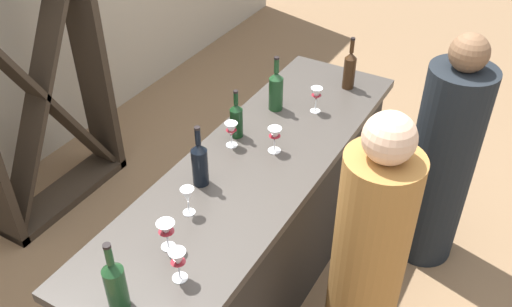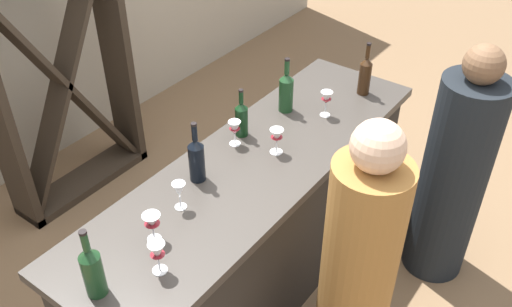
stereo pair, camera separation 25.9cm
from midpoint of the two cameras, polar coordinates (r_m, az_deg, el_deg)
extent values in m
plane|color=#846647|center=(3.54, 2.15, -13.70)|extent=(12.00, 12.00, 0.00)
cube|color=#2A2723|center=(3.19, 2.35, -8.31)|extent=(2.26, 0.60, 0.94)
cube|color=#3D3833|center=(2.87, 2.59, -1.29)|extent=(2.34, 0.68, 0.05)
cube|color=#33281E|center=(4.20, -12.32, 9.67)|extent=(0.06, 0.28, 1.75)
cube|color=#33281E|center=(4.40, -15.48, -2.72)|extent=(1.04, 0.28, 0.06)
cube|color=#33281E|center=(3.94, -17.47, 6.86)|extent=(0.95, 0.20, 1.65)
cube|color=#33281E|center=(3.94, -17.47, 6.86)|extent=(0.95, 0.20, 1.65)
cylinder|color=#193D1E|center=(2.22, -12.96, -12.17)|extent=(0.08, 0.08, 0.20)
cone|color=#193D1E|center=(2.13, -13.39, -10.09)|extent=(0.08, 0.08, 0.04)
cylinder|color=#193D1E|center=(2.09, -13.62, -8.96)|extent=(0.03, 0.03, 0.08)
cylinder|color=black|center=(2.06, -13.81, -8.03)|extent=(0.03, 0.03, 0.01)
cylinder|color=black|center=(2.68, -3.32, -1.07)|extent=(0.08, 0.08, 0.20)
cone|color=black|center=(2.61, -3.41, 0.95)|extent=(0.08, 0.08, 0.04)
cylinder|color=black|center=(2.58, -3.46, 2.03)|extent=(0.03, 0.03, 0.08)
cylinder|color=black|center=(2.55, -3.50, 2.90)|extent=(0.03, 0.03, 0.01)
cylinder|color=black|center=(3.00, 0.99, 3.20)|extent=(0.07, 0.07, 0.17)
cone|color=black|center=(2.94, 1.01, 4.82)|extent=(0.07, 0.07, 0.03)
cylinder|color=black|center=(2.92, 1.02, 5.67)|extent=(0.02, 0.02, 0.07)
cylinder|color=black|center=(2.89, 1.03, 6.36)|extent=(0.03, 0.03, 0.01)
cylinder|color=#193D1E|center=(3.21, 5.40, 5.88)|extent=(0.08, 0.08, 0.20)
cone|color=#193D1E|center=(3.15, 5.52, 7.72)|extent=(0.08, 0.08, 0.04)
cylinder|color=#193D1E|center=(3.13, 5.59, 8.69)|extent=(0.03, 0.03, 0.08)
cylinder|color=black|center=(3.10, 5.64, 9.47)|extent=(0.03, 0.03, 0.01)
cylinder|color=#331E0F|center=(3.45, 13.17, 7.39)|extent=(0.07, 0.07, 0.20)
cone|color=#331E0F|center=(3.40, 13.44, 9.12)|extent=(0.07, 0.07, 0.04)
cylinder|color=#331E0F|center=(3.37, 13.59, 10.03)|extent=(0.03, 0.03, 0.08)
cylinder|color=black|center=(3.35, 13.70, 10.75)|extent=(0.03, 0.03, 0.01)
cylinder|color=white|center=(2.33, -6.59, -11.89)|extent=(0.06, 0.06, 0.00)
cylinder|color=white|center=(2.30, -6.66, -11.30)|extent=(0.01, 0.01, 0.07)
cone|color=white|center=(2.24, -6.79, -10.02)|extent=(0.07, 0.07, 0.08)
cone|color=maroon|center=(2.27, -6.74, -10.52)|extent=(0.06, 0.06, 0.02)
cylinder|color=white|center=(3.24, 9.34, 3.84)|extent=(0.06, 0.06, 0.00)
cylinder|color=white|center=(3.22, 9.41, 4.45)|extent=(0.01, 0.01, 0.08)
cone|color=white|center=(3.18, 9.54, 5.59)|extent=(0.07, 0.07, 0.07)
cone|color=maroon|center=(3.20, 9.50, 5.24)|extent=(0.06, 0.06, 0.03)
cylinder|color=white|center=(2.92, 4.62, 0.08)|extent=(0.07, 0.07, 0.00)
cylinder|color=white|center=(2.90, 4.66, 0.65)|extent=(0.01, 0.01, 0.07)
cone|color=white|center=(2.86, 4.72, 1.77)|extent=(0.07, 0.07, 0.07)
cone|color=maroon|center=(2.87, 4.70, 1.39)|extent=(0.06, 0.06, 0.03)
cylinder|color=white|center=(2.45, -7.34, -8.76)|extent=(0.06, 0.06, 0.00)
cylinder|color=white|center=(2.43, -7.41, -8.14)|extent=(0.01, 0.01, 0.07)
cone|color=white|center=(2.38, -7.54, -6.97)|extent=(0.08, 0.08, 0.07)
cone|color=maroon|center=(2.39, -7.49, -7.38)|extent=(0.07, 0.07, 0.02)
cylinder|color=white|center=(2.59, -4.84, -5.56)|extent=(0.06, 0.06, 0.00)
cylinder|color=white|center=(2.57, -4.88, -5.00)|extent=(0.01, 0.01, 0.06)
cone|color=white|center=(2.52, -4.96, -3.83)|extent=(0.06, 0.06, 0.07)
cylinder|color=white|center=(2.97, 0.33, 0.94)|extent=(0.06, 0.06, 0.00)
cylinder|color=white|center=(2.95, 0.34, 1.45)|extent=(0.01, 0.01, 0.06)
cone|color=white|center=(2.91, 0.34, 2.56)|extent=(0.07, 0.07, 0.08)
cone|color=maroon|center=(2.92, 0.34, 2.21)|extent=(0.06, 0.06, 0.03)
cylinder|color=black|center=(3.47, 21.43, -2.81)|extent=(0.45, 0.45, 1.33)
sphere|color=brown|center=(3.08, 24.56, 8.21)|extent=(0.21, 0.21, 0.21)
cylinder|color=#9E6B33|center=(2.76, 12.94, -12.62)|extent=(0.39, 0.39, 1.36)
sphere|color=#D8AD8C|center=(2.24, 15.62, 0.58)|extent=(0.22, 0.22, 0.22)
camera|label=1|loc=(0.13, -87.37, 1.96)|focal=39.16mm
camera|label=2|loc=(0.13, 92.63, -1.96)|focal=39.16mm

